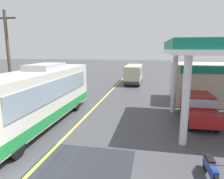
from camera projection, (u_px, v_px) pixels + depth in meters
ground at (115, 86)px, 25.84m from camera, size 120.00×120.00×0.00m
lane_divider_stripe at (107, 95)px, 21.03m from camera, size 0.16×50.00×0.01m
wet_puddle_patch at (83, 165)px, 8.36m from camera, size 3.96×3.21×0.01m
coach_bus_main at (39, 98)px, 12.55m from camera, size 2.60×11.04×3.69m
gas_station_roadside at (223, 76)px, 15.68m from camera, size 9.10×11.95×5.10m
car_at_pump at (198, 107)px, 13.17m from camera, size 1.70×4.20×1.82m
minibus_opposing_lane at (134, 73)px, 27.58m from camera, size 2.04×6.13×2.44m
motorcycle_parked_forecourt at (210, 168)px, 7.40m from camera, size 0.55×1.80×0.92m
pedestrian_by_shop at (198, 101)px, 14.75m from camera, size 0.55×0.22×1.66m
utility_pole_roadside at (9, 58)px, 16.00m from camera, size 1.80×0.24×7.47m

